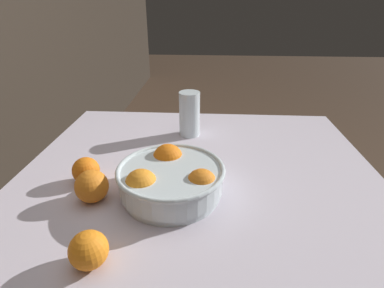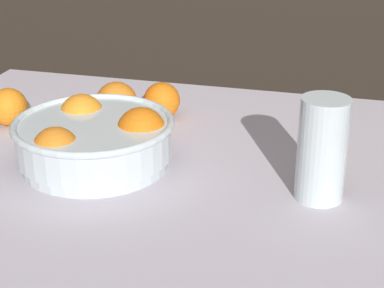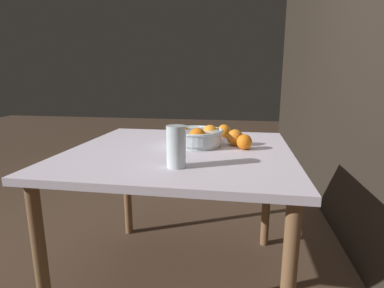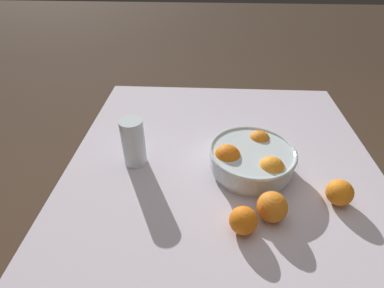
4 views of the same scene
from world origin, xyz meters
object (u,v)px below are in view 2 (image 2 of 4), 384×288
juice_glass (322,153)px  orange_loose_aside (117,103)px  orange_loose_near_bowl (8,107)px  orange_loose_front (162,100)px  fruit_bowl (95,139)px

juice_glass → orange_loose_aside: size_ratio=1.96×
orange_loose_near_bowl → juice_glass: bearing=-13.5°
orange_loose_front → orange_loose_aside: (-0.08, -0.04, 0.00)m
fruit_bowl → orange_loose_aside: fruit_bowl is taller
fruit_bowl → orange_loose_front: fruit_bowl is taller
fruit_bowl → orange_loose_front: bearing=79.7°
fruit_bowl → orange_loose_front: 0.24m
juice_glass → orange_loose_near_bowl: 0.62m
orange_loose_front → orange_loose_aside: orange_loose_aside is taller
orange_loose_near_bowl → fruit_bowl: bearing=-28.0°
orange_loose_front → fruit_bowl: bearing=-100.3°
juice_glass → fruit_bowl: bearing=176.7°
orange_loose_near_bowl → orange_loose_front: same height
orange_loose_front → orange_loose_near_bowl: bearing=-157.9°
fruit_bowl → juice_glass: juice_glass is taller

